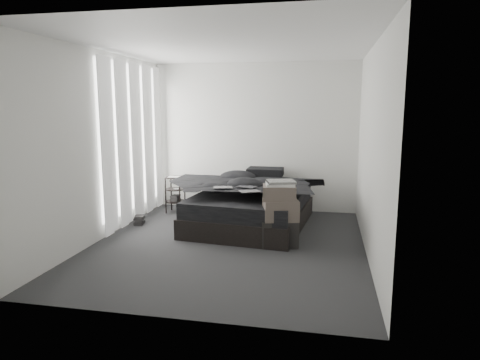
% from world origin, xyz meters
% --- Properties ---
extents(floor, '(3.60, 4.20, 0.01)m').
position_xyz_m(floor, '(0.00, 0.00, 0.00)').
color(floor, '#2A2A2C').
rests_on(floor, ground).
extents(ceiling, '(3.60, 4.20, 0.01)m').
position_xyz_m(ceiling, '(0.00, 0.00, 2.60)').
color(ceiling, white).
rests_on(ceiling, ground).
extents(wall_back, '(3.60, 0.01, 2.60)m').
position_xyz_m(wall_back, '(0.00, 2.10, 1.30)').
color(wall_back, silver).
rests_on(wall_back, ground).
extents(wall_front, '(3.60, 0.01, 2.60)m').
position_xyz_m(wall_front, '(0.00, -2.10, 1.30)').
color(wall_front, silver).
rests_on(wall_front, ground).
extents(wall_left, '(0.01, 4.20, 2.60)m').
position_xyz_m(wall_left, '(-1.80, 0.00, 1.30)').
color(wall_left, silver).
rests_on(wall_left, ground).
extents(wall_right, '(0.01, 4.20, 2.60)m').
position_xyz_m(wall_right, '(1.80, 0.00, 1.30)').
color(wall_right, silver).
rests_on(wall_right, ground).
extents(window_left, '(0.02, 2.00, 2.30)m').
position_xyz_m(window_left, '(-1.78, 0.90, 1.35)').
color(window_left, white).
rests_on(window_left, wall_left).
extents(curtain_left, '(0.06, 2.12, 2.48)m').
position_xyz_m(curtain_left, '(-1.73, 0.90, 1.28)').
color(curtain_left, white).
rests_on(curtain_left, wall_left).
extents(bed, '(1.84, 2.30, 0.29)m').
position_xyz_m(bed, '(0.14, 1.00, 0.15)').
color(bed, black).
rests_on(bed, floor).
extents(mattress, '(1.77, 2.23, 0.23)m').
position_xyz_m(mattress, '(0.14, 1.00, 0.40)').
color(mattress, black).
rests_on(mattress, bed).
extents(duvet, '(1.76, 1.98, 0.25)m').
position_xyz_m(duvet, '(0.13, 0.95, 0.64)').
color(duvet, black).
rests_on(duvet, mattress).
extents(pillow_lower, '(0.69, 0.50, 0.15)m').
position_xyz_m(pillow_lower, '(0.17, 1.83, 0.59)').
color(pillow_lower, black).
rests_on(pillow_lower, mattress).
extents(pillow_upper, '(0.60, 0.42, 0.13)m').
position_xyz_m(pillow_upper, '(0.24, 1.80, 0.73)').
color(pillow_upper, black).
rests_on(pillow_upper, pillow_lower).
extents(laptop, '(0.40, 0.34, 0.03)m').
position_xyz_m(laptop, '(0.53, 1.01, 0.78)').
color(laptop, silver).
rests_on(laptop, duvet).
extents(comic_a, '(0.31, 0.24, 0.01)m').
position_xyz_m(comic_a, '(-0.18, 0.46, 0.77)').
color(comic_a, black).
rests_on(comic_a, duvet).
extents(comic_b, '(0.31, 0.25, 0.01)m').
position_xyz_m(comic_b, '(0.14, 0.58, 0.78)').
color(comic_b, black).
rests_on(comic_b, duvet).
extents(comic_c, '(0.32, 0.28, 0.01)m').
position_xyz_m(comic_c, '(0.24, 0.26, 0.78)').
color(comic_c, black).
rests_on(comic_c, duvet).
extents(side_stand, '(0.35, 0.35, 0.62)m').
position_xyz_m(side_stand, '(-1.32, 1.58, 0.31)').
color(side_stand, black).
rests_on(side_stand, floor).
extents(papers, '(0.26, 0.21, 0.01)m').
position_xyz_m(papers, '(-1.31, 1.57, 0.63)').
color(papers, white).
rests_on(papers, side_stand).
extents(floor_books, '(0.18, 0.22, 0.13)m').
position_xyz_m(floor_books, '(-1.61, 0.70, 0.07)').
color(floor_books, black).
rests_on(floor_books, floor).
extents(box_lower, '(0.54, 0.46, 0.35)m').
position_xyz_m(box_lower, '(0.68, 0.11, 0.18)').
color(box_lower, black).
rests_on(box_lower, floor).
extents(box_mid, '(0.53, 0.46, 0.27)m').
position_xyz_m(box_mid, '(0.69, 0.10, 0.49)').
color(box_mid, '#534942').
rests_on(box_mid, box_lower).
extents(box_upper, '(0.47, 0.40, 0.19)m').
position_xyz_m(box_upper, '(0.67, 0.11, 0.72)').
color(box_upper, '#534942').
rests_on(box_upper, box_mid).
extents(art_book_white, '(0.42, 0.36, 0.04)m').
position_xyz_m(art_book_white, '(0.68, 0.11, 0.83)').
color(art_book_white, silver).
rests_on(art_book_white, box_upper).
extents(art_book_snake, '(0.42, 0.37, 0.03)m').
position_xyz_m(art_book_snake, '(0.69, 0.10, 0.87)').
color(art_book_snake, silver).
rests_on(art_book_snake, art_book_white).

